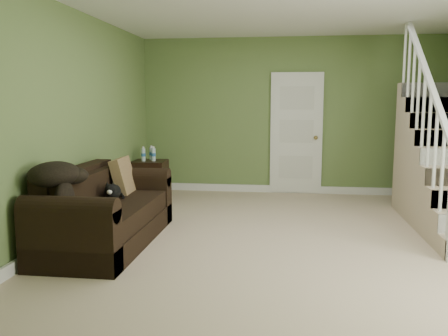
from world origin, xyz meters
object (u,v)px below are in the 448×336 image
(side_table, at_px, (150,179))
(cat, at_px, (112,192))
(sofa, at_px, (104,215))
(banana, at_px, (106,214))

(side_table, bearing_deg, cat, -84.36)
(side_table, bearing_deg, sofa, -85.45)
(banana, bearing_deg, cat, 81.22)
(sofa, distance_m, banana, 0.64)
(sofa, bearing_deg, side_table, 94.55)
(cat, distance_m, banana, 0.77)
(sofa, bearing_deg, banana, -66.52)
(sofa, distance_m, cat, 0.28)
(cat, bearing_deg, sofa, -110.86)
(side_table, xyz_separation_m, banana, (0.44, -2.96, 0.16))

